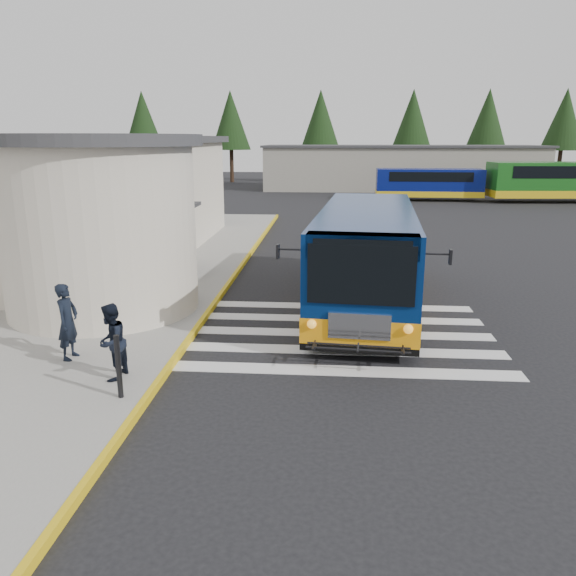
# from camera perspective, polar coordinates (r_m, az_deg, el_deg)

# --- Properties ---
(ground) EXTENTS (140.00, 140.00, 0.00)m
(ground) POSITION_cam_1_polar(r_m,az_deg,el_deg) (15.25, 6.59, -3.66)
(ground) COLOR black
(ground) RESTS_ON ground
(sidewalk) EXTENTS (10.00, 34.00, 0.15)m
(sidewalk) POSITION_cam_1_polar(r_m,az_deg,el_deg) (20.80, -19.43, 0.85)
(sidewalk) COLOR gray
(sidewalk) RESTS_ON ground
(curb_strip) EXTENTS (0.12, 34.00, 0.16)m
(curb_strip) POSITION_cam_1_polar(r_m,az_deg,el_deg) (19.35, -5.89, 0.64)
(curb_strip) COLOR gold
(curb_strip) RESTS_ON ground
(station_building) EXTENTS (12.70, 18.70, 4.80)m
(station_building) POSITION_cam_1_polar(r_m,az_deg,el_deg) (23.77, -21.28, 8.47)
(station_building) COLOR beige
(station_building) RESTS_ON ground
(crosswalk) EXTENTS (8.00, 5.35, 0.01)m
(crosswalk) POSITION_cam_1_polar(r_m,az_deg,el_deg) (14.48, 4.72, -4.61)
(crosswalk) COLOR silver
(crosswalk) RESTS_ON ground
(depot_building) EXTENTS (26.40, 8.40, 4.20)m
(depot_building) POSITION_cam_1_polar(r_m,az_deg,el_deg) (56.90, 11.34, 11.93)
(depot_building) COLOR gray
(depot_building) RESTS_ON ground
(tree_line) EXTENTS (58.40, 4.40, 10.00)m
(tree_line) POSITION_cam_1_polar(r_m,az_deg,el_deg) (64.84, 10.97, 16.41)
(tree_line) COLOR black
(tree_line) RESTS_ON ground
(transit_bus) EXTENTS (3.95, 10.37, 2.87)m
(transit_bus) POSITION_cam_1_polar(r_m,az_deg,el_deg) (16.71, 7.94, 2.84)
(transit_bus) COLOR navy
(transit_bus) RESTS_ON ground
(pedestrian_a) EXTENTS (0.45, 0.65, 1.69)m
(pedestrian_a) POSITION_cam_1_polar(r_m,az_deg,el_deg) (13.10, -21.48, -3.19)
(pedestrian_a) COLOR black
(pedestrian_a) RESTS_ON sidewalk
(pedestrian_b) EXTENTS (0.63, 0.79, 1.56)m
(pedestrian_b) POSITION_cam_1_polar(r_m,az_deg,el_deg) (11.73, -17.53, -5.25)
(pedestrian_b) COLOR black
(pedestrian_b) RESTS_ON sidewalk
(bollard) EXTENTS (0.10, 0.10, 1.23)m
(bollard) POSITION_cam_1_polar(r_m,az_deg,el_deg) (10.92, -16.83, -7.65)
(bollard) COLOR black
(bollard) RESTS_ON sidewalk
(far_bus_a) EXTENTS (8.39, 2.57, 2.15)m
(far_bus_a) POSITION_cam_1_polar(r_m,az_deg,el_deg) (47.00, 14.11, 10.32)
(far_bus_a) COLOR #081260
(far_bus_a) RESTS_ON ground
(far_bus_b) EXTENTS (10.39, 3.53, 2.64)m
(far_bus_b) POSITION_cam_1_polar(r_m,az_deg,el_deg) (49.05, 25.61, 9.88)
(far_bus_b) COLOR #175718
(far_bus_b) RESTS_ON ground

